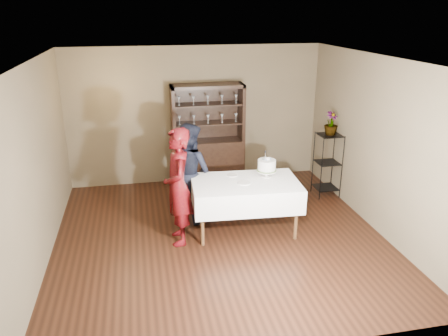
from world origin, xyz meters
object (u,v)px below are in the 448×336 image
Objects in this scene: plant_etagere at (327,162)px; cake_table at (245,193)px; woman at (178,187)px; cake at (267,166)px; man at (189,172)px; potted_plant at (331,123)px; china_hutch at (208,152)px.

plant_etagere is 0.70× the size of cake_table.
cake is at bearing 100.86° from woman.
cake_table is (-1.84, -1.06, -0.02)m from plant_etagere.
potted_plant is at bearing -119.35° from man.
potted_plant is at bearing -26.80° from china_hutch.
china_hutch is at bearing 153.17° from plant_etagere.
woman is at bearing -110.01° from china_hutch.
china_hutch is at bearing 153.20° from potted_plant.
woman is (-2.90, -1.20, 0.24)m from plant_etagere.
woman is 4.05× the size of cake.
plant_etagere is 0.68× the size of woman.
cake_table is at bearing -157.36° from cake.
cake is (0.62, -1.95, 0.34)m from china_hutch.
plant_etagere is at bearing 31.57° from cake.
china_hutch is 4.69× the size of potted_plant.
cake is (1.44, 0.30, 0.11)m from woman.
woman reaches higher than cake.
man is 2.74m from potted_plant.
china_hutch reaches higher than woman.
woman is at bearing -157.55° from plant_etagere.
cake reaches higher than cake_table.
china_hutch reaches higher than plant_etagere.
woman is 1.08× the size of man.
china_hutch reaches higher than potted_plant.
cake_table is at bearing 96.70° from woman.
china_hutch is 2.07m from cake.
cake_table is at bearing -150.16° from plant_etagere.
china_hutch is 2.45m from potted_plant.
china_hutch is 1.60m from man.
plant_etagere is 1.75m from cake.
man reaches higher than cake_table.
cake is 1.76m from potted_plant.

